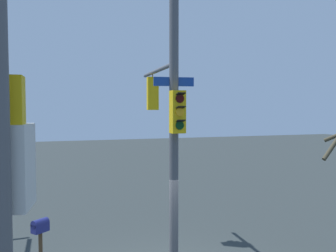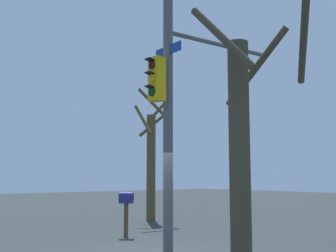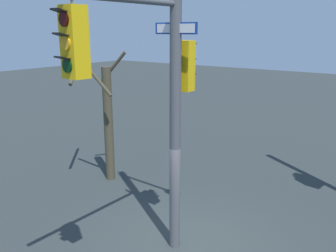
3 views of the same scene
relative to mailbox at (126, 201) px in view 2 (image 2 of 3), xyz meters
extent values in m
cylinder|color=#4C4F54|center=(1.08, 3.47, 3.15)|extent=(0.25, 0.25, 8.52)
cylinder|color=#4C4F54|center=(-0.84, 3.54, 4.49)|extent=(3.83, 0.27, 0.12)
cube|color=gold|center=(-1.51, 3.57, 3.79)|extent=(0.33, 0.38, 1.10)
cylinder|color=#2F0403|center=(-1.67, 3.58, 4.13)|extent=(0.05, 0.22, 0.22)
cube|color=black|center=(-1.75, 3.58, 4.25)|extent=(0.18, 0.22, 0.06)
cylinder|color=#F2A814|center=(-1.67, 3.58, 3.79)|extent=(0.05, 0.22, 0.22)
cube|color=black|center=(-1.75, 3.58, 3.91)|extent=(0.18, 0.22, 0.06)
cylinder|color=black|center=(-1.67, 3.58, 3.45)|extent=(0.05, 0.22, 0.22)
cube|color=black|center=(-1.75, 3.58, 3.57)|extent=(0.18, 0.22, 0.06)
cylinder|color=#4C4F54|center=(-1.51, 3.57, 4.41)|extent=(0.04, 0.04, 0.15)
cube|color=gold|center=(1.42, 3.45, 3.21)|extent=(0.31, 0.37, 1.10)
cylinder|color=#2F0403|center=(1.59, 3.46, 3.55)|extent=(0.04, 0.22, 0.22)
cube|color=black|center=(1.66, 3.46, 3.67)|extent=(0.17, 0.21, 0.06)
cylinder|color=#F2A814|center=(1.59, 3.46, 3.21)|extent=(0.04, 0.22, 0.22)
cube|color=black|center=(1.66, 3.46, 3.33)|extent=(0.17, 0.21, 0.06)
cylinder|color=black|center=(1.59, 3.46, 2.87)|extent=(0.04, 0.22, 0.22)
cube|color=black|center=(1.66, 3.46, 2.99)|extent=(0.17, 0.21, 0.06)
cube|color=navy|center=(1.08, 3.47, 4.01)|extent=(0.11, 1.10, 0.24)
cube|color=white|center=(1.06, 3.47, 4.01)|extent=(0.08, 1.00, 0.18)
cube|color=#4C3823|center=(0.00, 0.00, -0.58)|extent=(0.10, 0.10, 1.05)
cube|color=navy|center=(0.00, 0.00, 0.06)|extent=(0.47, 0.49, 0.24)
cylinder|color=navy|center=(0.00, 0.00, 0.18)|extent=(0.47, 0.49, 0.24)
cylinder|color=#423D2C|center=(3.09, 7.62, 0.86)|extent=(0.31, 0.31, 3.93)
cylinder|color=#423D2C|center=(2.51, 8.38, 2.85)|extent=(1.62, 1.28, 1.05)
cylinder|color=#423D2C|center=(3.55, 7.74, 2.77)|extent=(0.36, 1.02, 1.09)
cylinder|color=#423D2C|center=(2.56, 7.53, 2.53)|extent=(0.30, 1.16, 1.16)
cylinder|color=brown|center=(-3.58, -3.47, 1.20)|extent=(0.39, 0.39, 4.61)
cylinder|color=brown|center=(-3.28, -2.92, 3.89)|extent=(1.26, 0.78, 1.37)
cylinder|color=brown|center=(-3.10, -3.42, 3.25)|extent=(0.25, 1.10, 1.36)
cylinder|color=brown|center=(-4.11, -3.68, 3.76)|extent=(0.56, 1.18, 1.13)
cylinder|color=brown|center=(-3.97, -3.91, 3.11)|extent=(1.02, 0.92, 1.09)
camera|label=1|loc=(10.14, 0.48, 3.33)|focal=38.21mm
camera|label=2|loc=(7.95, 11.96, 0.82)|focal=46.97mm
camera|label=3|loc=(-5.19, -0.86, 3.97)|focal=37.96mm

